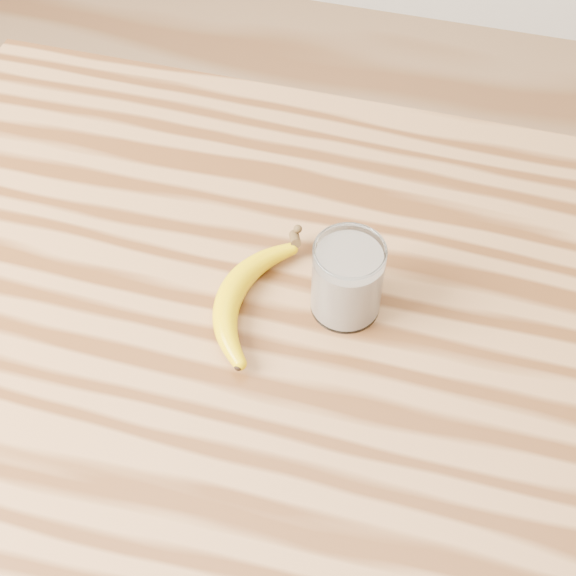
# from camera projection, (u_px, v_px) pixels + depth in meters

# --- Properties ---
(table) EXTENTS (1.20, 0.80, 0.90)m
(table) POSITION_uv_depth(u_px,v_px,m) (312.00, 375.00, 1.04)
(table) COLOR #95663C
(table) RESTS_ON ground
(smoothie_glass) EXTENTS (0.08, 0.08, 0.10)m
(smoothie_glass) POSITION_uv_depth(u_px,v_px,m) (347.00, 280.00, 0.91)
(smoothie_glass) COLOR white
(smoothie_glass) RESTS_ON table
(banana) EXTENTS (0.11, 0.27, 0.03)m
(banana) POSITION_uv_depth(u_px,v_px,m) (231.00, 293.00, 0.94)
(banana) COLOR #DAB100
(banana) RESTS_ON table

